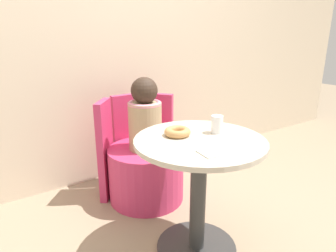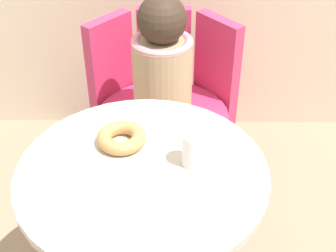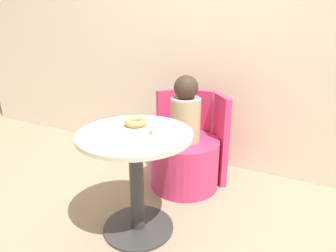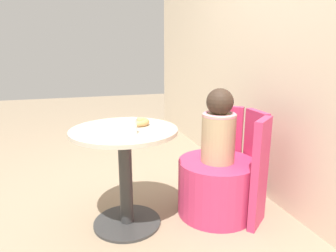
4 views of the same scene
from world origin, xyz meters
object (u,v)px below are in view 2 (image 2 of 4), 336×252
donut (120,138)px  cup (192,150)px  child_figure (161,64)px  tub_chair (162,152)px  round_table (143,222)px

donut → cup: (0.20, -0.08, 0.03)m
child_figure → donut: (-0.10, -0.52, 0.05)m
child_figure → cup: 0.62m
tub_chair → donut: (-0.10, -0.52, 0.49)m
cup → donut: bearing=156.8°
tub_chair → cup: size_ratio=5.68×
child_figure → tub_chair: bearing=0.0°
round_table → cup: 0.29m
round_table → tub_chair: (0.04, 0.63, -0.26)m
round_table → child_figure: (0.04, 0.63, 0.17)m
cup → round_table: bearing=-170.7°
round_table → tub_chair: size_ratio=1.24×
donut → cup: 0.22m
round_table → cup: size_ratio=7.07×
round_table → child_figure: 0.66m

